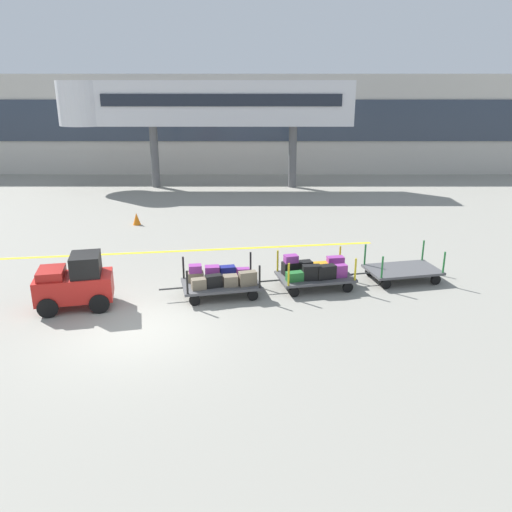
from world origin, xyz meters
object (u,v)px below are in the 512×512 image
at_px(baggage_cart_middle, 313,272).
at_px(baggage_tug, 74,283).
at_px(baggage_cart_lead, 218,280).
at_px(baggage_cart_tail, 401,270).
at_px(safety_cone_near, 135,219).

bearing_deg(baggage_cart_middle, baggage_tug, -167.42).
height_order(baggage_cart_lead, baggage_cart_middle, same).
bearing_deg(baggage_cart_middle, baggage_cart_tail, 12.01).
xyz_separation_m(baggage_cart_middle, safety_cone_near, (-7.32, 7.72, -0.24)).
bearing_deg(baggage_cart_tail, baggage_cart_middle, -167.99).
bearing_deg(safety_cone_near, baggage_cart_lead, -62.32).
relative_size(baggage_cart_lead, baggage_cart_middle, 1.00).
distance_m(baggage_cart_middle, baggage_cart_tail, 3.02).
distance_m(baggage_cart_lead, baggage_cart_middle, 3.00).
bearing_deg(baggage_cart_tail, safety_cone_near, 145.34).
relative_size(baggage_cart_tail, safety_cone_near, 5.61).
distance_m(baggage_tug, baggage_cart_lead, 4.15).
distance_m(baggage_cart_middle, safety_cone_near, 10.64).
height_order(baggage_tug, baggage_cart_middle, baggage_tug).
relative_size(baggage_tug, baggage_cart_tail, 0.74).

